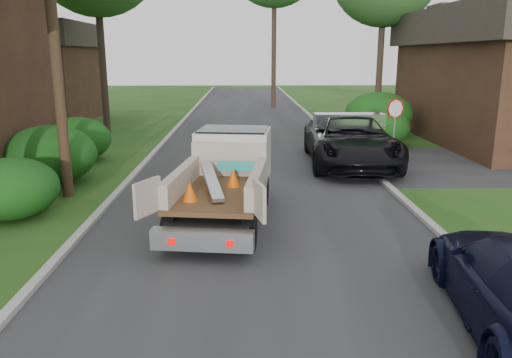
{
  "coord_description": "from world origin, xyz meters",
  "views": [
    {
      "loc": [
        -0.38,
        -9.18,
        4.0
      ],
      "look_at": [
        -0.09,
        2.07,
        1.2
      ],
      "focal_mm": 35.0,
      "sensor_mm": 36.0,
      "label": 1
    }
  ],
  "objects_px": {
    "flatbed_truck": "(228,170)",
    "black_pickup": "(351,141)",
    "stop_sign": "(395,117)",
    "utility_pole": "(52,10)",
    "house_left_far": "(26,71)"
  },
  "relations": [
    {
      "from": "utility_pole",
      "to": "black_pickup",
      "type": "bearing_deg",
      "value": 23.85
    },
    {
      "from": "stop_sign",
      "to": "flatbed_truck",
      "type": "xyz_separation_m",
      "value": [
        -5.97,
        -5.63,
        -0.66
      ]
    },
    {
      "from": "stop_sign",
      "to": "house_left_far",
      "type": "xyz_separation_m",
      "value": [
        -18.7,
        13.0,
        1.27
      ]
    },
    {
      "from": "house_left_far",
      "to": "flatbed_truck",
      "type": "distance_m",
      "value": 22.64
    },
    {
      "from": "utility_pole",
      "to": "house_left_far",
      "type": "bearing_deg",
      "value": 115.23
    },
    {
      "from": "stop_sign",
      "to": "utility_pole",
      "type": "bearing_deg",
      "value": -159.38
    },
    {
      "from": "stop_sign",
      "to": "house_left_far",
      "type": "relative_size",
      "value": 0.33
    },
    {
      "from": "house_left_far",
      "to": "black_pickup",
      "type": "xyz_separation_m",
      "value": [
        17.1,
        -13.0,
        -2.13
      ]
    },
    {
      "from": "house_left_far",
      "to": "flatbed_truck",
      "type": "bearing_deg",
      "value": -55.66
    },
    {
      "from": "stop_sign",
      "to": "utility_pole",
      "type": "xyz_separation_m",
      "value": [
        -10.68,
        -4.02,
        3.4
      ]
    },
    {
      "from": "house_left_far",
      "to": "black_pickup",
      "type": "relative_size",
      "value": 1.14
    },
    {
      "from": "flatbed_truck",
      "to": "black_pickup",
      "type": "bearing_deg",
      "value": 59.33
    },
    {
      "from": "flatbed_truck",
      "to": "black_pickup",
      "type": "xyz_separation_m",
      "value": [
        4.37,
        5.62,
        -0.2
      ]
    },
    {
      "from": "flatbed_truck",
      "to": "black_pickup",
      "type": "distance_m",
      "value": 7.13
    },
    {
      "from": "house_left_far",
      "to": "black_pickup",
      "type": "bearing_deg",
      "value": -37.25
    }
  ]
}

